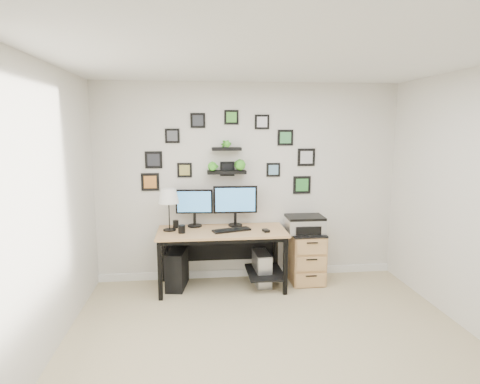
{
  "coord_description": "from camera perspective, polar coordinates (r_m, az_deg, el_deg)",
  "views": [
    {
      "loc": [
        -0.69,
        -3.23,
        2.03
      ],
      "look_at": [
        -0.14,
        1.83,
        1.2
      ],
      "focal_mm": 30.0,
      "sensor_mm": 36.0,
      "label": 1
    }
  ],
  "objects": [
    {
      "name": "printer",
      "position": [
        5.29,
        9.2,
        -4.53
      ],
      "size": [
        0.48,
        0.39,
        0.22
      ],
      "color": "silver",
      "rests_on": "file_cabinet"
    },
    {
      "name": "mouse",
      "position": [
        4.97,
        3.71,
        -5.5
      ],
      "size": [
        0.09,
        0.12,
        0.03
      ],
      "primitive_type": "cube",
      "rotation": [
        0.0,
        0.0,
        0.24
      ],
      "color": "black",
      "rests_on": "desk"
    },
    {
      "name": "monitor_right",
      "position": [
        5.19,
        -0.67,
        -1.48
      ],
      "size": [
        0.57,
        0.19,
        0.53
      ],
      "color": "black",
      "rests_on": "desk"
    },
    {
      "name": "mug",
      "position": [
        4.95,
        -8.29,
        -5.25
      ],
      "size": [
        0.09,
        0.09,
        0.1
      ],
      "primitive_type": "cylinder",
      "color": "black",
      "rests_on": "desk"
    },
    {
      "name": "monitor_left",
      "position": [
        5.19,
        -6.51,
        -1.86
      ],
      "size": [
        0.48,
        0.2,
        0.49
      ],
      "color": "black",
      "rests_on": "desk"
    },
    {
      "name": "table_lamp",
      "position": [
        5.02,
        -10.11,
        -0.7
      ],
      "size": [
        0.26,
        0.26,
        0.53
      ],
      "color": "black",
      "rests_on": "desk"
    },
    {
      "name": "pen_cup",
      "position": [
        5.22,
        -9.13,
        -4.52
      ],
      "size": [
        0.08,
        0.08,
        0.1
      ],
      "primitive_type": "cylinder",
      "color": "black",
      "rests_on": "desk"
    },
    {
      "name": "keyboard",
      "position": [
        5.0,
        -1.21,
        -5.43
      ],
      "size": [
        0.5,
        0.28,
        0.02
      ],
      "primitive_type": "cube",
      "rotation": [
        0.0,
        0.0,
        0.3
      ],
      "color": "black",
      "rests_on": "desk"
    },
    {
      "name": "pc_tower_black",
      "position": [
        5.26,
        -8.95,
        -10.72
      ],
      "size": [
        0.29,
        0.51,
        0.48
      ],
      "primitive_type": "cube",
      "rotation": [
        0.0,
        0.0,
        -0.15
      ],
      "color": "black",
      "rests_on": "ground"
    },
    {
      "name": "desk",
      "position": [
        5.11,
        -2.21,
        -6.71
      ],
      "size": [
        1.6,
        0.7,
        0.75
      ],
      "color": "tan",
      "rests_on": "ground"
    },
    {
      "name": "room",
      "position": [
        5.62,
        1.23,
        -11.36
      ],
      "size": [
        4.0,
        4.0,
        4.0
      ],
      "color": "#C3B48B",
      "rests_on": "ground"
    },
    {
      "name": "file_cabinet",
      "position": [
        5.43,
        9.37,
        -9.07
      ],
      "size": [
        0.43,
        0.53,
        0.67
      ],
      "color": "tan",
      "rests_on": "ground"
    },
    {
      "name": "wall_decor",
      "position": [
        5.2,
        -1.56,
        5.05
      ],
      "size": [
        2.29,
        0.18,
        1.11
      ],
      "color": "black",
      "rests_on": "ground"
    },
    {
      "name": "pc_tower_grey",
      "position": [
        5.32,
        3.12,
        -10.77
      ],
      "size": [
        0.21,
        0.43,
        0.42
      ],
      "color": "gray",
      "rests_on": "ground"
    }
  ]
}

